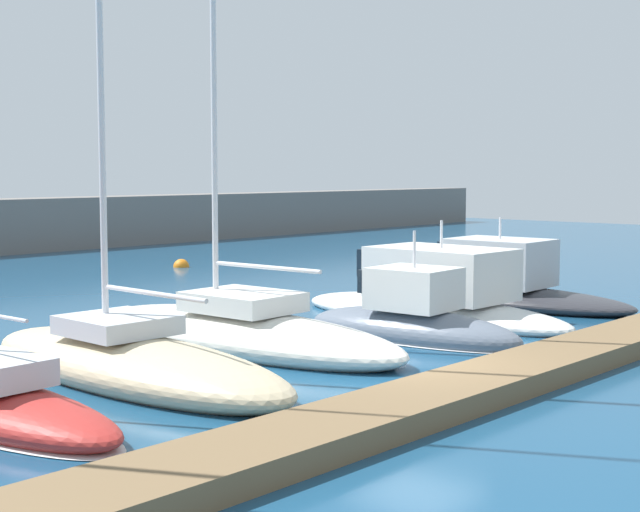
% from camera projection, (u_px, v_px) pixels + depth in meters
% --- Properties ---
extents(ground_plane, '(120.00, 120.00, 0.00)m').
position_uv_depth(ground_plane, '(416.00, 382.00, 20.20)').
color(ground_plane, navy).
extents(dock_pier, '(27.89, 1.85, 0.45)m').
position_uv_depth(dock_pier, '(483.00, 383.00, 19.07)').
color(dock_pier, brown).
rests_on(dock_pier, ground_plane).
extents(sailboat_sand_third, '(3.20, 9.84, 16.76)m').
position_uv_depth(sailboat_sand_third, '(130.00, 360.00, 20.44)').
color(sailboat_sand_third, beige).
rests_on(sailboat_sand_third, ground_plane).
extents(sailboat_ivory_fourth, '(3.69, 10.48, 17.12)m').
position_uv_depth(sailboat_ivory_fourth, '(239.00, 331.00, 24.18)').
color(sailboat_ivory_fourth, silver).
rests_on(sailboat_ivory_fourth, ground_plane).
extents(motorboat_slate_fifth, '(2.58, 6.71, 3.34)m').
position_uv_depth(motorboat_slate_fifth, '(411.00, 323.00, 25.32)').
color(motorboat_slate_fifth, slate).
rests_on(motorboat_slate_fifth, ground_plane).
extents(motorboat_white_sixth, '(3.39, 9.75, 3.39)m').
position_uv_depth(motorboat_white_sixth, '(432.00, 298.00, 28.81)').
color(motorboat_white_sixth, white).
rests_on(motorboat_white_sixth, ground_plane).
extents(motorboat_charcoal_seventh, '(3.52, 9.70, 3.20)m').
position_uv_depth(motorboat_charcoal_seventh, '(498.00, 286.00, 31.95)').
color(motorboat_charcoal_seventh, '#2D2D33').
rests_on(motorboat_charcoal_seventh, ground_plane).
extents(mooring_buoy_orange, '(0.76, 0.76, 0.76)m').
position_uv_depth(mooring_buoy_orange, '(181.00, 267.00, 44.18)').
color(mooring_buoy_orange, orange).
rests_on(mooring_buoy_orange, ground_plane).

